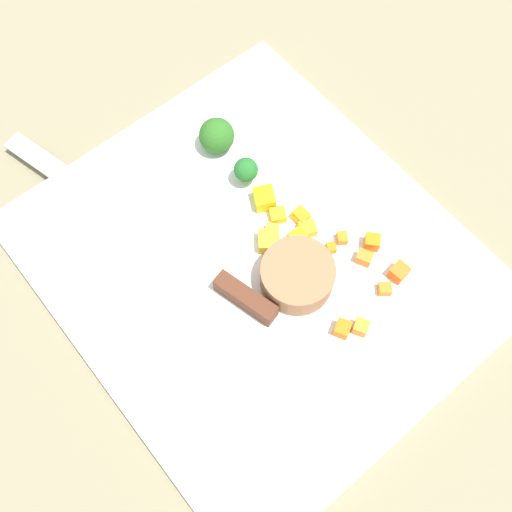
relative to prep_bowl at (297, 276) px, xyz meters
name	(u,v)px	position (x,y,z in m)	size (l,w,h in m)	color
ground_plane	(256,264)	(-0.04, -0.02, -0.03)	(4.00, 4.00, 0.00)	gray
cutting_board	(256,262)	(-0.04, -0.02, -0.02)	(0.44, 0.39, 0.01)	white
prep_bowl	(297,276)	(0.00, 0.00, 0.00)	(0.07, 0.07, 0.03)	#996744
chef_knife	(184,257)	(-0.09, -0.07, -0.01)	(0.36, 0.11, 0.02)	silver
carrot_dice_0	(331,248)	(0.00, 0.05, -0.01)	(0.01, 0.01, 0.01)	orange
carrot_dice_1	(342,238)	(0.00, 0.07, -0.01)	(0.01, 0.01, 0.01)	orange
carrot_dice_2	(342,329)	(0.07, 0.00, -0.01)	(0.01, 0.02, 0.02)	orange
carrot_dice_3	(385,289)	(0.06, 0.06, -0.01)	(0.01, 0.01, 0.01)	orange
carrot_dice_4	(364,258)	(0.03, 0.07, -0.01)	(0.02, 0.01, 0.01)	orange
carrot_dice_5	(399,272)	(0.06, 0.08, -0.01)	(0.02, 0.02, 0.02)	orange
carrot_dice_6	(372,242)	(0.02, 0.09, -0.01)	(0.01, 0.02, 0.02)	orange
carrot_dice_7	(361,327)	(0.08, 0.01, -0.01)	(0.01, 0.01, 0.02)	orange
pepper_dice_0	(269,241)	(-0.05, 0.01, -0.01)	(0.02, 0.02, 0.02)	yellow
pepper_dice_1	(272,230)	(-0.06, 0.02, -0.01)	(0.01, 0.01, 0.01)	yellow
pepper_dice_2	(308,229)	(-0.04, 0.05, -0.01)	(0.02, 0.02, 0.01)	yellow
pepper_dice_3	(264,198)	(-0.09, 0.03, -0.01)	(0.02, 0.02, 0.02)	yellow
pepper_dice_4	(278,215)	(-0.07, 0.03, -0.01)	(0.02, 0.02, 0.01)	yellow
pepper_dice_5	(298,237)	(-0.04, 0.03, -0.01)	(0.02, 0.01, 0.01)	yellow
pepper_dice_6	(301,216)	(-0.05, 0.05, -0.01)	(0.01, 0.02, 0.01)	yellow
broccoli_floret_0	(246,170)	(-0.13, 0.04, 0.00)	(0.03, 0.03, 0.03)	#8DB065
broccoli_floret_1	(217,136)	(-0.18, 0.04, 0.00)	(0.04, 0.04, 0.04)	#86B16C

